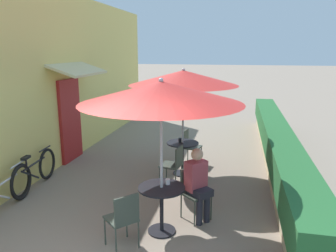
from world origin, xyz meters
The scene contains 15 objects.
cafe_facade_wall centered at (-2.54, 5.34, 2.09)m, with size 0.98×10.95×4.20m.
planter_hedge centered at (2.75, 5.38, 0.54)m, with size 0.60×9.95×1.01m.
patio_table_near centered at (0.70, 2.01, 0.53)m, with size 0.73×0.73×0.76m.
patio_umbrella_near centered at (0.70, 2.01, 2.22)m, with size 2.40×2.40×2.43m.
cafe_chair_near_left centered at (1.12, 2.58, 0.52)m, with size 0.57×0.57×0.87m.
seated_patron_near_left centered at (1.20, 2.50, 0.69)m, with size 0.51×0.51×1.25m.
cafe_chair_near_right centered at (0.28, 1.44, 0.52)m, with size 0.57×0.57×0.87m.
coffee_cup_near centered at (0.77, 2.13, 0.80)m, with size 0.07×0.07×0.09m.
patio_table_mid centered at (0.60, 4.51, 0.53)m, with size 0.73×0.73×0.76m.
patio_umbrella_mid centered at (0.60, 4.51, 2.22)m, with size 2.40×2.40×2.43m.
cafe_chair_mid_left centered at (0.55, 3.80, 0.52)m, with size 0.47×0.47×0.87m.
cafe_chair_mid_right centered at (0.66, 5.22, 0.52)m, with size 0.47×0.47×0.87m.
coffee_cup_mid centered at (0.53, 4.56, 0.80)m, with size 0.07×0.07×0.09m.
bicycle_leaning centered at (-2.20, 2.11, 0.35)m, with size 0.25×1.71×0.77m.
bicycle_second centered at (-2.24, 3.09, 0.36)m, with size 0.22×1.72×0.78m.
Camera 1 is at (1.79, -2.55, 2.82)m, focal length 35.00 mm.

